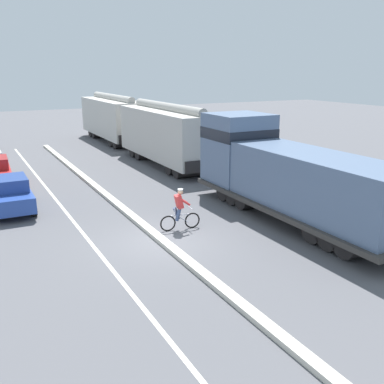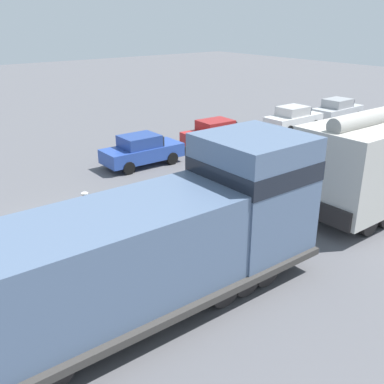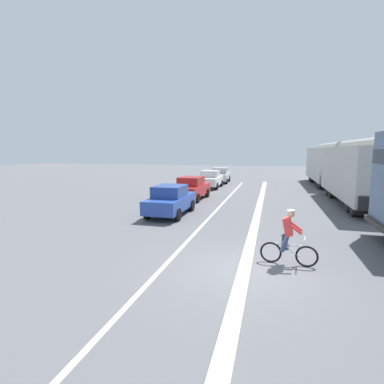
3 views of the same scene
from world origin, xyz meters
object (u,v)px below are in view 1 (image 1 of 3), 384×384
Objects in this scene: hopper_car_middle at (113,118)px; parked_car_blue at (10,194)px; cyclist at (180,211)px; hopper_car_lead at (167,135)px; locomotive at (283,176)px.

hopper_car_middle is 2.52× the size of parked_car_blue.
cyclist is (5.78, -5.85, 0.00)m from parked_car_blue.
locomotive is at bearing -90.00° from hopper_car_lead.
hopper_car_lead is 12.77m from cyclist.
locomotive is 1.10× the size of hopper_car_lead.
cyclist is at bearing -112.29° from hopper_car_lead.
parked_car_blue is 2.45× the size of cyclist.
hopper_car_lead is at bearing 67.71° from cyclist.
locomotive is 23.76m from hopper_car_middle.
hopper_car_middle is 23.89m from cyclist.
locomotive reaches higher than parked_car_blue.
hopper_car_lead is at bearing -90.00° from hopper_car_middle.
locomotive is at bearing -90.00° from hopper_car_middle.
cyclist is (-4.82, 0.40, -0.98)m from locomotive.
hopper_car_middle reaches higher than parked_car_blue.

